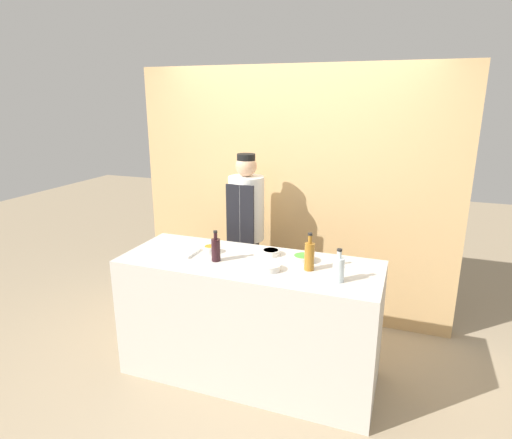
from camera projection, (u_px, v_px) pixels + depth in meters
ground_plane at (250, 372)px, 3.41m from camera, size 14.00×14.00×0.00m
cabinet_wall at (293, 195)px, 4.14m from camera, size 3.08×0.18×2.40m
counter at (249, 319)px, 3.28m from camera, size 1.93×0.73×0.95m
sauce_bowl_white at (271, 252)px, 3.27m from camera, size 0.14×0.14×0.04m
sauce_bowl_green at (303, 258)px, 3.14m from camera, size 0.17×0.17×0.04m
sauce_bowl_purple at (270, 267)px, 2.98m from camera, size 0.16×0.16×0.04m
sauce_bowl_orange at (211, 249)px, 3.31m from camera, size 0.11×0.11×0.05m
cutting_board at (172, 250)px, 3.34m from camera, size 0.40×0.22×0.02m
bottle_amber at (309, 256)px, 2.96m from camera, size 0.07×0.07×0.27m
bottle_wine at (216, 249)px, 3.13m from camera, size 0.07×0.07×0.23m
bottle_clear at (338, 269)px, 2.78m from camera, size 0.08×0.08×0.22m
chef_center at (246, 235)px, 3.94m from camera, size 0.32×0.32×1.63m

